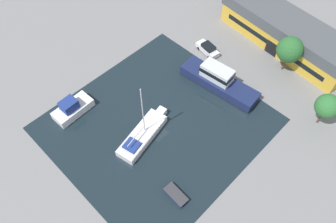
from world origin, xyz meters
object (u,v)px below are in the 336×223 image
small_dinghy (176,195)px  cabin_boat (72,108)px  quay_tree_near_building (290,50)px  sailboat_moored (143,134)px  motor_cruiser (218,80)px  quay_tree_by_water (328,106)px  parked_car (208,49)px  warehouse_building (287,33)px

small_dinghy → cabin_boat: size_ratio=0.55×
quay_tree_near_building → sailboat_moored: (-7.01, -26.20, -3.82)m
quay_tree_near_building → motor_cruiser: (-5.46, -10.86, -3.06)m
sailboat_moored → motor_cruiser: bearing=72.4°
quay_tree_by_water → parked_car: (-21.86, -0.24, -3.25)m
motor_cruiser → cabin_boat: motor_cruiser is taller
warehouse_building → motor_cruiser: 16.18m
motor_cruiser → small_dinghy: bearing=-161.7°
warehouse_building → parked_car: size_ratio=5.40×
parked_car → quay_tree_by_water: bearing=-80.0°
warehouse_building → parked_car: 14.15m
sailboat_moored → small_dinghy: 10.27m
parked_car → warehouse_building: bearing=-28.4°
quay_tree_by_water → cabin_boat: bearing=-138.3°
warehouse_building → quay_tree_near_building: 6.30m
quay_tree_by_water → quay_tree_near_building: bearing=150.2°
motor_cruiser → small_dinghy: (8.21, -18.54, -1.09)m
quay_tree_by_water → warehouse_building: bearing=140.8°
motor_cruiser → cabin_boat: 23.57m
motor_cruiser → cabin_boat: (-12.63, -19.90, -0.41)m
sailboat_moored → small_dinghy: (9.75, -3.20, -0.33)m
sailboat_moored → quay_tree_by_water: bearing=38.5°
warehouse_building → parked_car: (-8.56, -11.08, -2.01)m
quay_tree_by_water → small_dinghy: quay_tree_by_water is taller
quay_tree_by_water → small_dinghy: (-7.25, -23.67, -3.76)m
parked_car → small_dinghy: 27.61m
small_dinghy → quay_tree_by_water: bearing=165.8°
quay_tree_near_building → parked_car: quay_tree_near_building is taller
sailboat_moored → motor_cruiser: (1.55, 15.34, 0.76)m
warehouse_building → cabin_boat: bearing=-106.8°
cabin_boat → warehouse_building: bearing=65.1°
quay_tree_near_building → quay_tree_by_water: (10.00, -5.73, -0.40)m
quay_tree_near_building → quay_tree_by_water: bearing=-29.8°
small_dinghy → cabin_boat: cabin_boat is taller
quay_tree_near_building → sailboat_moored: bearing=-105.0°
quay_tree_by_water → small_dinghy: bearing=-107.0°
warehouse_building → small_dinghy: bearing=-74.5°
warehouse_building → motor_cruiser: bearing=-92.1°
quay_tree_by_water → sailboat_moored: size_ratio=0.56×
parked_car → cabin_boat: (-6.22, -24.79, 0.17)m
small_dinghy → quay_tree_near_building: bearing=-171.8°
motor_cruiser → cabin_boat: size_ratio=2.18×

